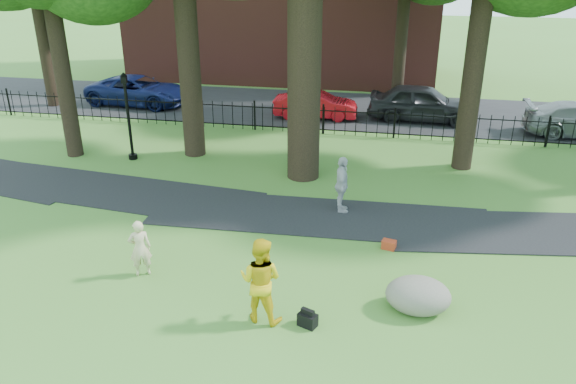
% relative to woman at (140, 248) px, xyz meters
% --- Properties ---
extents(ground, '(120.00, 120.00, 0.00)m').
position_rel_woman_xyz_m(ground, '(2.77, 0.07, -0.73)').
color(ground, '#457127').
rests_on(ground, ground).
extents(footpath, '(36.07, 3.85, 0.03)m').
position_rel_woman_xyz_m(footpath, '(3.77, 3.97, -0.73)').
color(footpath, black).
rests_on(footpath, ground).
extents(street, '(80.00, 7.00, 0.02)m').
position_rel_woman_xyz_m(street, '(2.77, 16.07, -0.73)').
color(street, black).
rests_on(street, ground).
extents(iron_fence, '(44.00, 0.04, 1.20)m').
position_rel_woman_xyz_m(iron_fence, '(2.77, 12.07, -0.13)').
color(iron_fence, black).
rests_on(iron_fence, ground).
extents(woman, '(0.63, 0.56, 1.46)m').
position_rel_woman_xyz_m(woman, '(0.00, 0.00, 0.00)').
color(woman, '#CBB98C').
rests_on(woman, ground).
extents(man, '(1.04, 0.86, 1.93)m').
position_rel_woman_xyz_m(man, '(3.27, -1.17, 0.24)').
color(man, gold).
rests_on(man, ground).
extents(pedestrian, '(0.56, 1.08, 1.75)m').
position_rel_woman_xyz_m(pedestrian, '(4.38, 4.48, 0.15)').
color(pedestrian, '#ABABB0').
rests_on(pedestrian, ground).
extents(boulder, '(1.63, 1.37, 0.83)m').
position_rel_woman_xyz_m(boulder, '(6.57, -0.19, -0.31)').
color(boulder, '#686157').
rests_on(boulder, ground).
extents(lamppost, '(0.33, 0.33, 3.28)m').
position_rel_woman_xyz_m(lamppost, '(-3.85, 7.58, 0.88)').
color(lamppost, black).
rests_on(lamppost, ground).
extents(backpack, '(0.46, 0.38, 0.29)m').
position_rel_woman_xyz_m(backpack, '(4.29, -1.24, -0.58)').
color(backpack, black).
rests_on(backpack, ground).
extents(red_bag, '(0.41, 0.31, 0.25)m').
position_rel_woman_xyz_m(red_bag, '(5.87, 2.44, -0.60)').
color(red_bag, '#A02F17').
rests_on(red_bag, ground).
extents(red_sedan, '(3.92, 1.52, 1.27)m').
position_rel_woman_xyz_m(red_sedan, '(2.09, 14.42, -0.09)').
color(red_sedan, red).
rests_on(red_sedan, ground).
extents(navy_van, '(5.35, 2.79, 1.44)m').
position_rel_woman_xyz_m(navy_van, '(-7.04, 15.08, -0.01)').
color(navy_van, '#0C1540').
rests_on(navy_van, ground).
extents(grey_car, '(4.97, 2.21, 1.66)m').
position_rel_woman_xyz_m(grey_car, '(6.97, 14.93, 0.10)').
color(grey_car, black).
rests_on(grey_car, ground).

